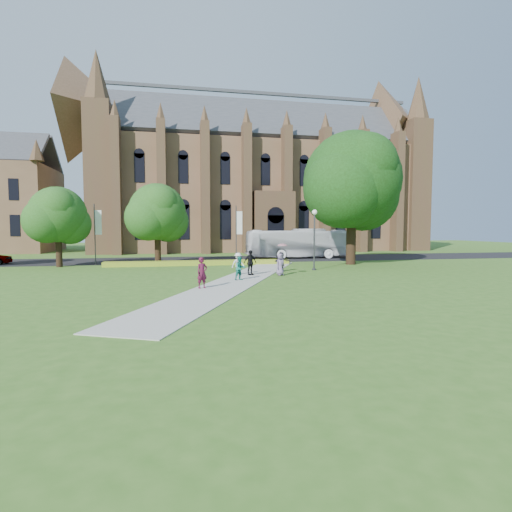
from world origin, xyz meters
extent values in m
plane|color=#34601C|center=(0.00, 0.00, 0.00)|extent=(160.00, 160.00, 0.00)
cube|color=black|center=(0.00, 20.00, 0.01)|extent=(160.00, 10.00, 0.02)
cube|color=#B2B2A8|center=(0.00, 1.00, 0.02)|extent=(15.58, 28.54, 0.04)
cube|color=gold|center=(-2.00, 13.20, 0.23)|extent=(18.00, 1.40, 0.45)
cube|color=brown|center=(10.00, 40.00, 8.50)|extent=(52.00, 16.00, 17.00)
cube|color=#4D3324|center=(-14.50, 33.00, 10.50)|extent=(3.50, 3.50, 21.00)
cone|color=#4D3324|center=(-14.50, 33.00, 24.50)|extent=(3.60, 3.60, 7.00)
cube|color=#4D3324|center=(34.50, 33.00, 10.50)|extent=(3.50, 3.50, 21.00)
cone|color=#4D3324|center=(34.50, 33.00, 24.50)|extent=(3.60, 3.60, 7.00)
cube|color=#4D3324|center=(10.00, 31.00, 4.50)|extent=(6.00, 2.50, 9.00)
cylinder|color=#38383D|center=(7.50, 6.50, 2.40)|extent=(0.14, 0.14, 4.80)
sphere|color=white|center=(7.50, 6.50, 5.02)|extent=(0.44, 0.44, 0.44)
cylinder|color=#38383D|center=(7.50, 6.50, 0.07)|extent=(0.36, 0.36, 0.15)
cylinder|color=#332114|center=(13.00, 11.00, 3.30)|extent=(0.96, 0.96, 6.60)
sphere|color=black|center=(13.00, 11.00, 8.40)|extent=(9.60, 9.60, 9.60)
cylinder|color=#332114|center=(-15.00, 14.00, 1.93)|extent=(0.56, 0.56, 3.85)
sphere|color=#254916|center=(-15.00, 14.00, 4.90)|extent=(5.20, 5.20, 5.20)
cylinder|color=#332114|center=(-6.00, 14.50, 2.06)|extent=(0.60, 0.60, 4.12)
sphere|color=#254916|center=(-6.00, 14.50, 5.25)|extent=(5.60, 5.60, 5.60)
cylinder|color=#38383D|center=(2.00, 15.20, 3.00)|extent=(0.10, 0.10, 6.00)
cube|color=white|center=(2.35, 15.20, 4.20)|extent=(0.60, 0.02, 2.40)
cylinder|color=#38383D|center=(-12.00, 15.20, 3.00)|extent=(0.10, 0.10, 6.00)
cube|color=white|center=(-11.65, 15.20, 4.20)|extent=(0.60, 0.02, 2.40)
imported|color=silver|center=(10.39, 20.06, 1.80)|extent=(12.77, 3.06, 3.55)
imported|color=#4C112A|center=(-2.77, -2.35, 0.97)|extent=(0.81, 0.70, 1.86)
imported|color=#16705E|center=(0.08, 0.94, 0.86)|extent=(0.99, 0.90, 1.65)
imported|color=silver|center=(0.45, 4.15, 0.89)|extent=(1.23, 0.92, 1.70)
imported|color=black|center=(1.32, 3.74, 1.00)|extent=(1.22, 0.87, 1.92)
imported|color=slate|center=(3.57, 3.18, 0.87)|extent=(0.96, 0.82, 1.66)
imported|color=#29272F|center=(4.41, 5.90, 0.85)|extent=(1.57, 0.96, 1.61)
imported|color=pink|center=(3.75, 3.28, 2.04)|extent=(1.04, 1.04, 0.69)
camera|label=1|loc=(-4.37, -26.28, 3.64)|focal=28.00mm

